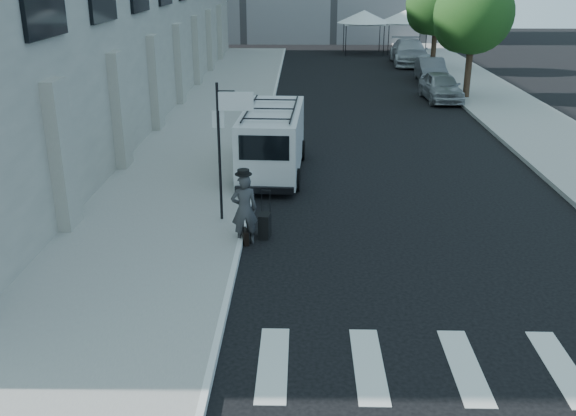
{
  "coord_description": "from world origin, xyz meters",
  "views": [
    {
      "loc": [
        -0.53,
        -12.13,
        6.24
      ],
      "look_at": [
        -0.84,
        0.97,
        1.3
      ],
      "focal_mm": 40.0,
      "sensor_mm": 36.0,
      "label": 1
    }
  ],
  "objects_px": {
    "parked_car_c": "(409,52)",
    "cargo_van": "(273,140)",
    "briefcase": "(245,236)",
    "businessman": "(244,209)",
    "parked_car_b": "(431,70)",
    "suitcase": "(265,225)",
    "parked_car_a": "(441,86)"
  },
  "relations": [
    {
      "from": "briefcase",
      "to": "parked_car_c",
      "type": "xyz_separation_m",
      "value": [
        8.55,
        30.39,
        0.65
      ]
    },
    {
      "from": "parked_car_c",
      "to": "cargo_van",
      "type": "bearing_deg",
      "value": -106.14
    },
    {
      "from": "briefcase",
      "to": "cargo_van",
      "type": "height_order",
      "value": "cargo_van"
    },
    {
      "from": "briefcase",
      "to": "parked_car_c",
      "type": "relative_size",
      "value": 0.08
    },
    {
      "from": "suitcase",
      "to": "cargo_van",
      "type": "distance_m",
      "value": 5.39
    },
    {
      "from": "briefcase",
      "to": "parked_car_c",
      "type": "distance_m",
      "value": 31.58
    },
    {
      "from": "businessman",
      "to": "briefcase",
      "type": "bearing_deg",
      "value": 180.0
    },
    {
      "from": "suitcase",
      "to": "parked_car_c",
      "type": "distance_m",
      "value": 31.08
    },
    {
      "from": "businessman",
      "to": "parked_car_a",
      "type": "height_order",
      "value": "businessman"
    },
    {
      "from": "businessman",
      "to": "parked_car_c",
      "type": "height_order",
      "value": "businessman"
    },
    {
      "from": "businessman",
      "to": "parked_car_b",
      "type": "bearing_deg",
      "value": -123.11
    },
    {
      "from": "cargo_van",
      "to": "parked_car_b",
      "type": "distance_m",
      "value": 19.39
    },
    {
      "from": "parked_car_a",
      "to": "parked_car_b",
      "type": "xyz_separation_m",
      "value": [
        0.52,
        5.48,
        -0.03
      ]
    },
    {
      "from": "parked_car_a",
      "to": "suitcase",
      "type": "bearing_deg",
      "value": -115.78
    },
    {
      "from": "suitcase",
      "to": "briefcase",
      "type": "bearing_deg",
      "value": -132.28
    },
    {
      "from": "suitcase",
      "to": "parked_car_c",
      "type": "xyz_separation_m",
      "value": [
        8.1,
        30.0,
        0.51
      ]
    },
    {
      "from": "parked_car_b",
      "to": "parked_car_c",
      "type": "relative_size",
      "value": 0.72
    },
    {
      "from": "parked_car_a",
      "to": "briefcase",
      "type": "bearing_deg",
      "value": -116.54
    },
    {
      "from": "cargo_van",
      "to": "briefcase",
      "type": "bearing_deg",
      "value": -91.45
    },
    {
      "from": "businessman",
      "to": "suitcase",
      "type": "relative_size",
      "value": 1.5
    },
    {
      "from": "businessman",
      "to": "suitcase",
      "type": "height_order",
      "value": "businessman"
    },
    {
      "from": "cargo_van",
      "to": "parked_car_a",
      "type": "bearing_deg",
      "value": 59.81
    },
    {
      "from": "cargo_van",
      "to": "parked_car_b",
      "type": "relative_size",
      "value": 1.35
    },
    {
      "from": "cargo_van",
      "to": "parked_car_b",
      "type": "height_order",
      "value": "cargo_van"
    },
    {
      "from": "suitcase",
      "to": "parked_car_b",
      "type": "distance_m",
      "value": 24.31
    },
    {
      "from": "parked_car_b",
      "to": "parked_car_a",
      "type": "bearing_deg",
      "value": -92.8
    },
    {
      "from": "suitcase",
      "to": "businessman",
      "type": "bearing_deg",
      "value": -132.28
    },
    {
      "from": "briefcase",
      "to": "parked_car_b",
      "type": "relative_size",
      "value": 0.11
    },
    {
      "from": "businessman",
      "to": "parked_car_b",
      "type": "relative_size",
      "value": 0.42
    },
    {
      "from": "suitcase",
      "to": "parked_car_a",
      "type": "height_order",
      "value": "parked_car_a"
    },
    {
      "from": "businessman",
      "to": "parked_car_b",
      "type": "distance_m",
      "value": 24.83
    },
    {
      "from": "briefcase",
      "to": "cargo_van",
      "type": "xyz_separation_m",
      "value": [
        0.41,
        5.73,
        0.91
      ]
    }
  ]
}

